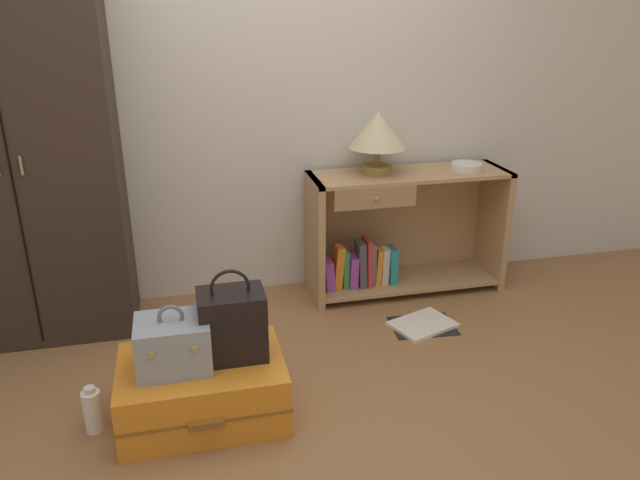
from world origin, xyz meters
name	(u,v)px	position (x,y,z in m)	size (l,w,h in m)	color
ground_plane	(313,435)	(0.00, 0.00, 0.00)	(9.00, 9.00, 0.00)	olive
back_wall	(253,74)	(0.00, 1.50, 1.30)	(6.40, 0.10, 2.60)	beige
wardrobe	(20,154)	(-1.20, 1.20, 0.97)	(0.92, 0.47, 1.95)	#33261E
bookshelf	(397,233)	(0.81, 1.25, 0.36)	(1.18, 0.39, 0.75)	tan
table_lamp	(378,132)	(0.67, 1.26, 0.99)	(0.33, 0.33, 0.36)	olive
bowl	(466,167)	(1.21, 1.20, 0.77)	(0.18, 0.18, 0.04)	silver
suitcase_large	(203,389)	(-0.43, 0.24, 0.13)	(0.70, 0.50, 0.27)	orange
train_case	(173,344)	(-0.53, 0.23, 0.38)	(0.30, 0.25, 0.29)	#8E99A3
handbag	(232,324)	(-0.29, 0.26, 0.42)	(0.28, 0.20, 0.40)	black
bottle	(93,410)	(-0.88, 0.25, 0.10)	(0.08, 0.08, 0.21)	white
open_book_on_floor	(423,325)	(0.79, 0.75, 0.01)	(0.40, 0.34, 0.02)	white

